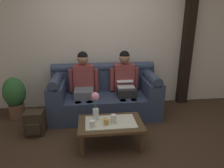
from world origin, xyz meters
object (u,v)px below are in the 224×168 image
at_px(couch, 105,96).
at_px(cup_near_left, 114,119).
at_px(person_left, 84,82).
at_px(cup_near_right, 106,122).
at_px(flower_vase, 95,104).
at_px(backpack_left, 35,123).
at_px(person_right, 125,81).
at_px(cup_far_center, 92,124).
at_px(potted_plant, 15,96).
at_px(coffee_table, 111,125).

bearing_deg(couch, cup_near_left, -87.93).
relative_size(person_left, cup_near_right, 14.31).
bearing_deg(cup_near_right, person_left, 106.05).
relative_size(flower_vase, cup_near_right, 4.96).
height_order(couch, person_left, person_left).
height_order(couch, backpack_left, couch).
bearing_deg(person_right, flower_vase, -122.33).
bearing_deg(cup_far_center, potted_plant, 139.28).
relative_size(person_left, cup_far_center, 12.51).
bearing_deg(person_right, cup_near_left, -108.07).
bearing_deg(cup_far_center, flower_vase, 76.35).
distance_m(flower_vase, cup_near_left, 0.33).
relative_size(flower_vase, cup_far_center, 4.33).
bearing_deg(cup_near_left, person_right, 71.93).
xyz_separation_m(cup_far_center, backpack_left, (-0.92, 0.55, -0.23)).
bearing_deg(cup_far_center, cup_near_left, 16.89).
height_order(cup_near_left, cup_near_right, cup_near_left).
relative_size(person_right, cup_near_left, 9.90).
height_order(person_right, flower_vase, person_right).
bearing_deg(person_right, cup_far_center, -119.16).
distance_m(person_right, flower_vase, 1.12).
height_order(flower_vase, backpack_left, flower_vase).
xyz_separation_m(couch, person_right, (0.39, -0.00, 0.28)).
relative_size(couch, potted_plant, 2.59).
relative_size(cup_far_center, backpack_left, 0.25).
distance_m(couch, person_right, 0.48).
bearing_deg(cup_far_center, person_right, 60.84).
distance_m(flower_vase, cup_far_center, 0.30).
bearing_deg(coffee_table, couch, 90.00).
relative_size(couch, coffee_table, 2.19).
relative_size(person_right, flower_vase, 2.89).
bearing_deg(potted_plant, person_left, -1.73).
relative_size(person_left, potted_plant, 1.57).
xyz_separation_m(person_left, backpack_left, (-0.79, -0.62, -0.47)).
height_order(coffee_table, cup_far_center, cup_far_center).
bearing_deg(backpack_left, potted_plant, 126.63).
distance_m(person_left, cup_far_center, 1.20).
distance_m(cup_near_right, potted_plant, 1.97).
height_order(couch, cup_near_right, couch).
distance_m(coffee_table, potted_plant, 1.99).
xyz_separation_m(couch, coffee_table, (-0.00, -1.05, -0.05)).
height_order(person_left, cup_near_right, person_left).
xyz_separation_m(person_right, coffee_table, (-0.39, -1.04, -0.34)).
height_order(flower_vase, cup_far_center, flower_vase).
relative_size(couch, cup_near_right, 23.67).
height_order(person_right, cup_far_center, person_right).
distance_m(person_left, flower_vase, 0.96).
bearing_deg(cup_near_left, cup_far_center, -163.11).
distance_m(coffee_table, flower_vase, 0.37).
xyz_separation_m(cup_near_right, potted_plant, (-1.60, 1.15, 0.01)).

